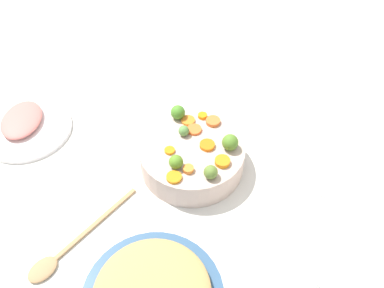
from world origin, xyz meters
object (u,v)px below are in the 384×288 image
(serving_bowl_carrots, at_px, (192,156))
(ham_plate, at_px, (27,130))
(wooden_spoon, at_px, (61,253))
(casserole_dish, at_px, (356,264))

(serving_bowl_carrots, xyz_separation_m, ham_plate, (-0.09, -0.49, -0.03))
(serving_bowl_carrots, xyz_separation_m, wooden_spoon, (0.29, -0.27, -0.03))
(serving_bowl_carrots, height_order, wooden_spoon, serving_bowl_carrots)
(serving_bowl_carrots, relative_size, ham_plate, 1.08)
(casserole_dish, xyz_separation_m, ham_plate, (-0.37, -0.86, -0.05))
(wooden_spoon, height_order, ham_plate, same)
(serving_bowl_carrots, xyz_separation_m, casserole_dish, (0.28, 0.37, 0.02))
(wooden_spoon, distance_m, casserole_dish, 0.64)
(ham_plate, bearing_deg, casserole_dish, 66.76)
(serving_bowl_carrots, height_order, casserole_dish, casserole_dish)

